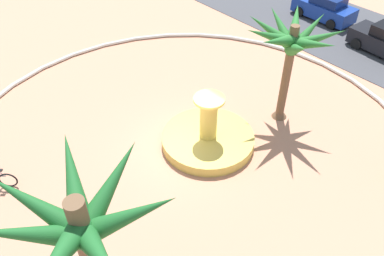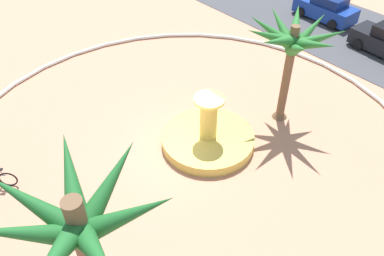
{
  "view_description": "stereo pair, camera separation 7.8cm",
  "coord_description": "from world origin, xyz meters",
  "px_view_note": "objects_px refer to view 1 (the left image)",
  "views": [
    {
      "loc": [
        9.58,
        -7.92,
        11.72
      ],
      "look_at": [
        0.14,
        0.26,
        1.0
      ],
      "focal_mm": 37.23,
      "sensor_mm": 36.0,
      "label": 1
    },
    {
      "loc": [
        9.63,
        -7.86,
        11.72
      ],
      "look_at": [
        0.14,
        0.26,
        1.0
      ],
      "focal_mm": 37.23,
      "sensor_mm": 36.0,
      "label": 2
    }
  ],
  "objects_px": {
    "palm_tree_near_fountain": "(291,42)",
    "fountain": "(208,138)",
    "parked_car_leftmost": "(324,8)",
    "palm_tree_by_curb": "(83,237)"
  },
  "relations": [
    {
      "from": "fountain",
      "to": "palm_tree_by_curb",
      "type": "height_order",
      "value": "palm_tree_by_curb"
    },
    {
      "from": "fountain",
      "to": "palm_tree_by_curb",
      "type": "relative_size",
      "value": 0.66
    },
    {
      "from": "parked_car_leftmost",
      "to": "palm_tree_near_fountain",
      "type": "bearing_deg",
      "value": -65.09
    },
    {
      "from": "palm_tree_near_fountain",
      "to": "parked_car_leftmost",
      "type": "bearing_deg",
      "value": 114.91
    },
    {
      "from": "palm_tree_by_curb",
      "to": "palm_tree_near_fountain",
      "type": "bearing_deg",
      "value": 106.13
    },
    {
      "from": "fountain",
      "to": "palm_tree_by_curb",
      "type": "bearing_deg",
      "value": -61.5
    },
    {
      "from": "parked_car_leftmost",
      "to": "palm_tree_by_curb",
      "type": "bearing_deg",
      "value": -69.53
    },
    {
      "from": "parked_car_leftmost",
      "to": "fountain",
      "type": "bearing_deg",
      "value": -74.14
    },
    {
      "from": "fountain",
      "to": "palm_tree_near_fountain",
      "type": "xyz_separation_m",
      "value": [
        0.78,
        3.76,
        3.52
      ]
    },
    {
      "from": "palm_tree_near_fountain",
      "to": "fountain",
      "type": "bearing_deg",
      "value": -101.73
    }
  ]
}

